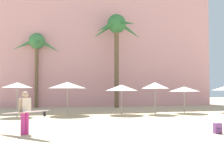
{
  "coord_description": "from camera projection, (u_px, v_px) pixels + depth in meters",
  "views": [
    {
      "loc": [
        -3.86,
        -5.42,
        1.66
      ],
      "look_at": [
        -1.0,
        7.13,
        2.11
      ],
      "focal_mm": 37.71,
      "sensor_mm": 36.0,
      "label": 1
    }
  ],
  "objects": [
    {
      "name": "ground",
      "position": [
        211.0,
        156.0,
        6.08
      ],
      "size": [
        120.0,
        120.0,
        0.0
      ],
      "primitive_type": "plane",
      "color": "#C6B28C"
    },
    {
      "name": "hotel_pink",
      "position": [
        105.0,
        41.0,
        32.36
      ],
      "size": [
        25.92,
        9.3,
        17.39
      ],
      "primitive_type": "cube",
      "color": "pink",
      "rests_on": "ground"
    },
    {
      "name": "hotel_tower_gray",
      "position": [
        49.0,
        2.0,
        37.29
      ],
      "size": [
        13.86,
        8.97,
        32.0
      ],
      "primitive_type": "cube",
      "color": "beige",
      "rests_on": "ground"
    },
    {
      "name": "palm_tree_far_left",
      "position": [
        117.0,
        31.0,
        25.92
      ],
      "size": [
        5.83,
        6.36,
        10.26
      ],
      "color": "brown",
      "rests_on": "ground"
    },
    {
      "name": "palm_tree_left",
      "position": [
        37.0,
        46.0,
        25.41
      ],
      "size": [
        5.02,
        4.99,
        8.05
      ],
      "color": "brown",
      "rests_on": "ground"
    },
    {
      "name": "cafe_umbrella_0",
      "position": [
        155.0,
        86.0,
        17.82
      ],
      "size": [
        2.13,
        2.13,
        2.41
      ],
      "color": "gray",
      "rests_on": "ground"
    },
    {
      "name": "cafe_umbrella_1",
      "position": [
        67.0,
        85.0,
        17.02
      ],
      "size": [
        2.78,
        2.78,
        2.41
      ],
      "color": "gray",
      "rests_on": "ground"
    },
    {
      "name": "cafe_umbrella_3",
      "position": [
        17.0,
        85.0,
        15.93
      ],
      "size": [
        2.04,
        2.04,
        2.33
      ],
      "color": "gray",
      "rests_on": "ground"
    },
    {
      "name": "cafe_umbrella_5",
      "position": [
        184.0,
        89.0,
        18.7
      ],
      "size": [
        2.4,
        2.4,
        2.12
      ],
      "color": "gray",
      "rests_on": "ground"
    },
    {
      "name": "cafe_umbrella_6",
      "position": [
        121.0,
        88.0,
        17.49
      ],
      "size": [
        2.46,
        2.46,
        2.22
      ],
      "color": "gray",
      "rests_on": "ground"
    },
    {
      "name": "backpack",
      "position": [
        218.0,
        129.0,
        9.44
      ],
      "size": [
        0.3,
        0.25,
        0.42
      ],
      "rotation": [
        0.0,
        0.0,
        4.74
      ],
      "color": "#794585",
      "rests_on": "ground"
    },
    {
      "name": "person_near_right",
      "position": [
        25.0,
        111.0,
        9.15
      ],
      "size": [
        2.22,
        2.08,
        1.7
      ],
      "rotation": [
        0.0,
        0.0,
        2.43
      ],
      "color": "#B7337F",
      "rests_on": "ground"
    }
  ]
}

